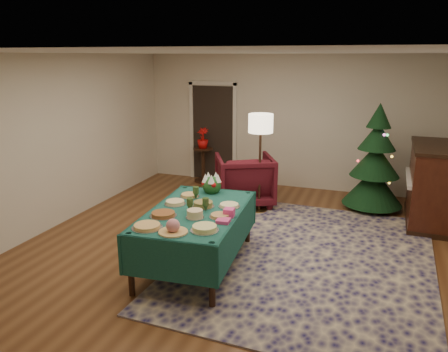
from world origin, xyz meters
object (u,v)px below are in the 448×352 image
(potted_plant, at_px, (203,142))
(piano, at_px, (431,185))
(armchair, at_px, (245,177))
(side_table, at_px, (203,165))
(floor_lamp, at_px, (261,129))
(buffet_table, at_px, (196,222))
(christmas_tree, at_px, (375,163))
(gift_box, at_px, (229,213))

(potted_plant, bearing_deg, piano, -12.71)
(armchair, bearing_deg, potted_plant, -67.74)
(armchair, xyz_separation_m, side_table, (-1.28, 1.12, -0.15))
(floor_lamp, height_order, piano, floor_lamp)
(buffet_table, xyz_separation_m, piano, (2.96, 2.70, 0.02))
(buffet_table, bearing_deg, potted_plant, 111.10)
(floor_lamp, bearing_deg, armchair, 140.18)
(potted_plant, bearing_deg, christmas_tree, -9.60)
(floor_lamp, height_order, christmas_tree, christmas_tree)
(gift_box, distance_m, christmas_tree, 3.55)
(side_table, xyz_separation_m, piano, (4.39, -0.99, 0.27))
(side_table, distance_m, potted_plant, 0.51)
(gift_box, bearing_deg, side_table, 116.72)
(armchair, bearing_deg, buffet_table, 66.53)
(side_table, bearing_deg, buffet_table, -68.90)
(gift_box, relative_size, side_table, 0.16)
(floor_lamp, distance_m, side_table, 2.43)
(gift_box, distance_m, armchair, 2.73)
(armchair, height_order, floor_lamp, floor_lamp)
(buffet_table, xyz_separation_m, christmas_tree, (2.08, 3.10, 0.24))
(armchair, distance_m, side_table, 1.70)
(floor_lamp, xyz_separation_m, side_table, (-1.64, 1.42, -1.10))
(buffet_table, height_order, potted_plant, potted_plant)
(christmas_tree, bearing_deg, armchair, -166.80)
(piano, bearing_deg, buffet_table, -137.65)
(side_table, xyz_separation_m, christmas_tree, (3.51, -0.59, 0.49))
(buffet_table, distance_m, christmas_tree, 3.74)
(gift_box, relative_size, christmas_tree, 0.06)
(side_table, bearing_deg, floor_lamp, -40.80)
(buffet_table, height_order, christmas_tree, christmas_tree)
(side_table, distance_m, piano, 4.51)
(potted_plant, bearing_deg, floor_lamp, -40.80)
(side_table, height_order, piano, piano)
(potted_plant, height_order, piano, piano)
(buffet_table, height_order, side_table, buffet_table)
(gift_box, distance_m, floor_lamp, 2.44)
(floor_lamp, relative_size, potted_plant, 3.96)
(christmas_tree, bearing_deg, potted_plant, 170.40)
(side_table, bearing_deg, piano, -12.71)
(buffet_table, distance_m, gift_box, 0.51)
(buffet_table, bearing_deg, piano, 42.35)
(floor_lamp, relative_size, piano, 1.14)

